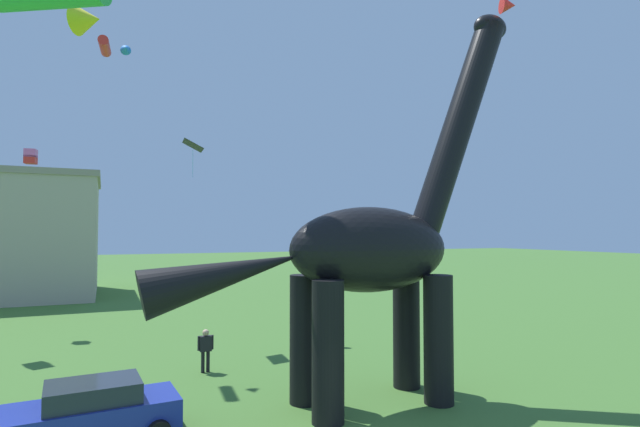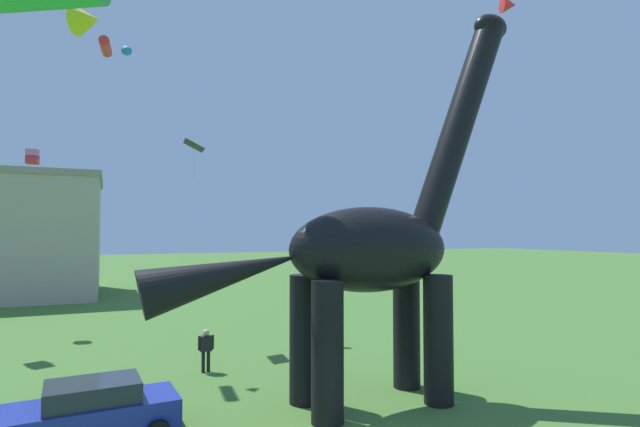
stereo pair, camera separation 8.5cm
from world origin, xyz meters
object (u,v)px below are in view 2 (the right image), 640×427
kite_far_right (110,47)px  dinosaur_sculpture (369,249)px  kite_drifting (194,146)px  person_near_flyer (340,333)px  person_strolling_adult (206,346)px  parked_sedan_left (92,410)px  kite_mid_left (32,157)px

kite_far_right → dinosaur_sculpture: bearing=-49.8°
kite_drifting → person_near_flyer: bearing=-30.4°
person_near_flyer → kite_far_right: 16.44m
person_strolling_adult → kite_far_right: size_ratio=1.06×
parked_sedan_left → kite_drifting: 14.34m
person_strolling_adult → kite_drifting: 10.20m
parked_sedan_left → kite_drifting: size_ratio=2.36×
dinosaur_sculpture → person_near_flyer: 8.69m
kite_drifting → parked_sedan_left: bearing=-111.8°
person_strolling_adult → kite_mid_left: (-7.46, 12.06, 8.64)m
parked_sedan_left → kite_mid_left: 19.67m
person_strolling_adult → parked_sedan_left: bearing=-88.0°
parked_sedan_left → kite_drifting: (4.17, 10.44, 8.90)m
dinosaur_sculpture → person_strolling_adult: size_ratio=8.15×
dinosaur_sculpture → kite_far_right: size_ratio=8.64×
parked_sedan_left → kite_mid_left: kite_mid_left is taller
kite_far_right → parked_sedan_left: bearing=-91.8°
parked_sedan_left → kite_far_right: 15.31m
kite_mid_left → kite_drifting: bearing=-41.0°
parked_sedan_left → kite_far_right: kite_far_right is taller
parked_sedan_left → person_strolling_adult: person_strolling_adult is taller
dinosaur_sculpture → person_strolling_adult: 7.91m
person_near_flyer → kite_far_right: kite_far_right is taller
person_strolling_adult → kite_far_right: bearing=174.4°
person_near_flyer → kite_mid_left: (-14.02, 10.44, 9.00)m
person_strolling_adult → kite_mid_left: kite_mid_left is taller
person_near_flyer → kite_mid_left: 19.66m
person_near_flyer → kite_drifting: 11.61m
dinosaur_sculpture → parked_sedan_left: 8.94m
kite_drifting → kite_mid_left: 10.30m
kite_far_right → kite_drifting: size_ratio=0.85×
person_strolling_adult → kite_far_right: kite_far_right is taller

